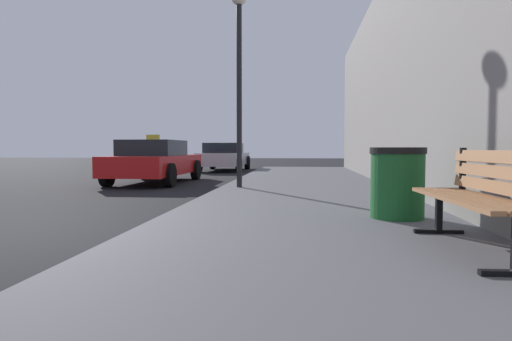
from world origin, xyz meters
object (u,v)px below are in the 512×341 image
object	(u,v)px
street_lamp	(239,53)
car_red	(155,161)
trash_bin	(397,182)
car_silver	(224,157)
bench	(482,192)

from	to	relation	value
street_lamp	car_red	distance (m)	4.78
trash_bin	car_silver	world-z (taller)	car_silver
car_red	car_silver	xyz separation A→B (m)	(0.81, 7.18, -0.00)
trash_bin	car_red	world-z (taller)	car_red
bench	street_lamp	bearing A→B (deg)	114.51
street_lamp	car_red	world-z (taller)	street_lamp
trash_bin	street_lamp	world-z (taller)	street_lamp
car_red	trash_bin	bearing A→B (deg)	-51.13
bench	car_silver	world-z (taller)	car_silver
car_red	bench	bearing A→B (deg)	-55.69
car_silver	trash_bin	bearing A→B (deg)	-71.38
street_lamp	bench	bearing A→B (deg)	-63.17
bench	car_red	xyz separation A→B (m)	(-5.88, 8.62, -0.02)
trash_bin	car_silver	distance (m)	14.84
street_lamp	car_silver	size ratio (longest dim) A/B	0.97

